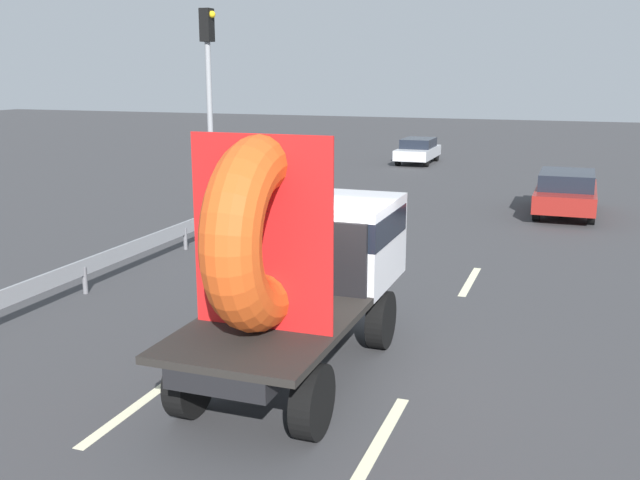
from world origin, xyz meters
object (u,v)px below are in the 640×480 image
Objects in this scene: flatbed_truck at (304,255)px; distant_sedan at (566,192)px; oncoming_car at (418,150)px; traffic_light at (209,87)px.

distant_sedan is (3.32, 14.02, -1.04)m from flatbed_truck.
distant_sedan is at bearing -57.52° from oncoming_car.
traffic_light is at bearing 125.03° from flatbed_truck.
flatbed_truck is at bearing -54.97° from traffic_light.
distant_sedan is at bearing 26.38° from traffic_light.
flatbed_truck reaches higher than distant_sedan.
flatbed_truck is at bearing -103.32° from distant_sedan.
oncoming_car is at bearing 80.77° from traffic_light.
flatbed_truck is 11.43m from traffic_light.
traffic_light is (-9.76, -4.84, 3.22)m from distant_sedan.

